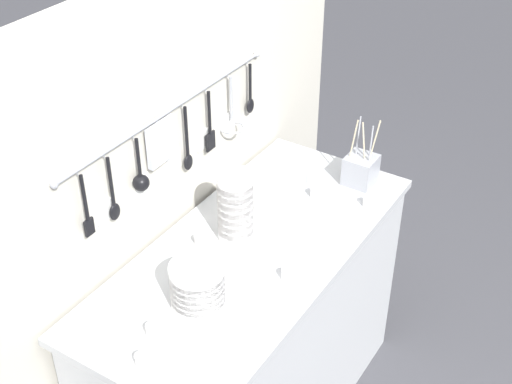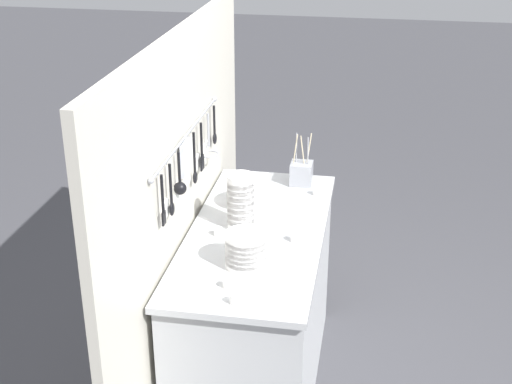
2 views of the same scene
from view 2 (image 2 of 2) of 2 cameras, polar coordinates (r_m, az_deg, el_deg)
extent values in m
cube|color=#B7BABC|center=(3.27, 0.06, -3.35)|extent=(1.39, 0.61, 0.03)
cube|color=#B7BABC|center=(3.50, 0.05, -9.77)|extent=(1.33, 0.59, 0.85)
cube|color=beige|center=(3.33, -5.75, -2.48)|extent=(2.19, 0.04, 1.79)
cylinder|color=#93969E|center=(3.15, -5.52, 4.65)|extent=(1.05, 0.01, 0.01)
sphere|color=#93969E|center=(2.68, -8.42, 0.90)|extent=(0.02, 0.02, 0.02)
sphere|color=#93969E|center=(3.63, -3.36, 7.41)|extent=(0.02, 0.02, 0.02)
cylinder|color=black|center=(2.79, -7.50, -0.15)|extent=(0.01, 0.01, 0.16)
cube|color=black|center=(2.84, -7.39, -2.09)|extent=(0.04, 0.01, 0.06)
cylinder|color=#93969E|center=(2.76, -7.84, 1.50)|extent=(0.01, 0.01, 0.02)
cylinder|color=black|center=(2.89, -6.85, 0.64)|extent=(0.01, 0.01, 0.17)
ellipsoid|color=black|center=(2.94, -6.75, -1.35)|extent=(0.04, 0.02, 0.06)
cylinder|color=#93969E|center=(2.86, -7.18, 2.36)|extent=(0.01, 0.01, 0.02)
cylinder|color=black|center=(3.00, -6.17, 1.89)|extent=(0.01, 0.01, 0.14)
sphere|color=black|center=(3.04, -6.09, 0.29)|extent=(0.06, 0.06, 0.06)
cylinder|color=#93969E|center=(2.98, -6.46, 3.29)|extent=(0.01, 0.01, 0.02)
cube|color=silver|center=(3.11, -5.59, 2.74)|extent=(0.13, 0.02, 0.14)
cylinder|color=#93969E|center=(3.08, -5.86, 4.07)|extent=(0.01, 0.01, 0.02)
cylinder|color=black|center=(3.23, -4.96, 3.15)|extent=(0.01, 0.01, 0.19)
ellipsoid|color=black|center=(3.28, -4.89, 1.17)|extent=(0.04, 0.02, 0.06)
cylinder|color=#93969E|center=(3.20, -5.24, 4.88)|extent=(0.01, 0.01, 0.02)
cylinder|color=black|center=(3.35, -4.39, 4.17)|extent=(0.01, 0.01, 0.17)
cube|color=black|center=(3.39, -4.33, 2.35)|extent=(0.05, 0.01, 0.07)
cylinder|color=#93969E|center=(3.32, -4.64, 5.65)|extent=(0.01, 0.01, 0.02)
cylinder|color=#93969E|center=(3.48, -3.84, 4.95)|extent=(0.01, 0.01, 0.17)
torus|color=#93969E|center=(3.52, -3.79, 3.05)|extent=(0.10, 0.10, 0.01)
cylinder|color=#93969E|center=(3.45, -4.08, 6.37)|extent=(0.01, 0.01, 0.02)
cylinder|color=black|center=(3.59, -3.36, 5.78)|extent=(0.01, 0.01, 0.15)
ellipsoid|color=black|center=(3.62, -3.32, 4.29)|extent=(0.04, 0.02, 0.06)
cylinder|color=#93969E|center=(3.57, -3.58, 7.01)|extent=(0.01, 0.01, 0.02)
cube|color=white|center=(2.92, -7.27, -1.38)|extent=(0.07, 0.01, 0.07)
cube|color=white|center=(3.07, -6.35, 0.00)|extent=(0.07, 0.01, 0.07)
cube|color=white|center=(3.22, -5.51, 1.26)|extent=(0.07, 0.01, 0.07)
cube|color=white|center=(3.38, -4.75, 2.40)|extent=(0.07, 0.01, 0.07)
cube|color=white|center=(3.53, -4.05, 3.44)|extent=(0.07, 0.01, 0.07)
cylinder|color=white|center=(2.98, -0.84, -5.58)|extent=(0.17, 0.17, 0.04)
cylinder|color=white|center=(2.97, -0.84, -5.21)|extent=(0.17, 0.17, 0.04)
cylinder|color=white|center=(2.96, -0.85, -4.83)|extent=(0.17, 0.17, 0.04)
cylinder|color=white|center=(2.95, -0.85, -4.44)|extent=(0.17, 0.17, 0.04)
cylinder|color=white|center=(2.93, -0.85, -4.06)|extent=(0.17, 0.17, 0.04)
cylinder|color=white|center=(2.92, -0.86, -3.67)|extent=(0.17, 0.17, 0.04)
cylinder|color=white|center=(3.29, -1.23, -2.40)|extent=(0.12, 0.12, 0.05)
cylinder|color=white|center=(3.27, -1.23, -1.94)|extent=(0.12, 0.12, 0.05)
cylinder|color=white|center=(3.26, -1.24, -1.47)|extent=(0.12, 0.12, 0.05)
cylinder|color=white|center=(3.25, -1.24, -0.99)|extent=(0.12, 0.12, 0.05)
cylinder|color=white|center=(3.23, -1.25, -0.52)|extent=(0.12, 0.12, 0.05)
cylinder|color=white|center=(3.22, -1.25, -0.04)|extent=(0.12, 0.12, 0.05)
cylinder|color=white|center=(3.21, -1.26, 0.45)|extent=(0.12, 0.12, 0.05)
cylinder|color=white|center=(3.20, -1.26, 0.94)|extent=(0.12, 0.12, 0.05)
cylinder|color=white|center=(3.50, -0.38, -1.05)|extent=(0.22, 0.22, 0.01)
cylinder|color=white|center=(3.50, -0.38, -0.92)|extent=(0.22, 0.22, 0.01)
cylinder|color=white|center=(3.49, -0.38, -0.78)|extent=(0.22, 0.22, 0.01)
cylinder|color=white|center=(3.49, -0.38, -0.65)|extent=(0.22, 0.22, 0.01)
cylinder|color=white|center=(3.48, -0.38, -0.51)|extent=(0.22, 0.22, 0.01)
cylinder|color=white|center=(3.48, -0.38, -0.37)|extent=(0.22, 0.22, 0.01)
cylinder|color=white|center=(3.48, -0.39, -0.23)|extent=(0.22, 0.22, 0.01)
cylinder|color=white|center=(3.47, -0.39, -0.10)|extent=(0.22, 0.22, 0.01)
cylinder|color=white|center=(3.47, -0.39, 0.04)|extent=(0.22, 0.22, 0.01)
cylinder|color=white|center=(3.47, -0.39, 0.18)|extent=(0.22, 0.22, 0.01)
cylinder|color=white|center=(3.46, -0.39, 0.32)|extent=(0.22, 0.22, 0.01)
cylinder|color=#93969E|center=(3.67, -0.10, 0.47)|extent=(0.11, 0.11, 0.04)
cube|color=#93969E|center=(3.74, 3.65, 1.50)|extent=(0.11, 0.11, 0.12)
cylinder|color=#C6B793|center=(3.68, 3.11, 3.01)|extent=(0.01, 0.03, 0.22)
cylinder|color=#93969E|center=(3.71, 3.25, 3.13)|extent=(0.04, 0.01, 0.21)
cylinder|color=#C6B793|center=(3.72, 4.21, 3.12)|extent=(0.04, 0.03, 0.21)
cylinder|color=#C6B793|center=(3.69, 3.79, 2.96)|extent=(0.01, 0.04, 0.21)
cylinder|color=#93969E|center=(3.69, 4.17, 2.87)|extent=(0.03, 0.01, 0.20)
cylinder|color=white|center=(2.83, -2.28, -7.31)|extent=(0.04, 0.04, 0.04)
cylinder|color=white|center=(3.22, -3.04, -3.18)|extent=(0.04, 0.04, 0.04)
cylinder|color=white|center=(3.60, 1.70, -0.05)|extent=(0.04, 0.04, 0.04)
cylinder|color=white|center=(2.74, -1.73, -8.57)|extent=(0.04, 0.04, 0.04)
cylinder|color=white|center=(3.17, 3.11, -3.64)|extent=(0.04, 0.04, 0.04)
cylinder|color=white|center=(3.63, 4.89, 0.06)|extent=(0.04, 0.04, 0.04)
cylinder|color=white|center=(3.09, -0.15, -4.39)|extent=(0.04, 0.04, 0.04)
camera|label=1|loc=(1.36, 36.12, 21.97)|focal=50.00mm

